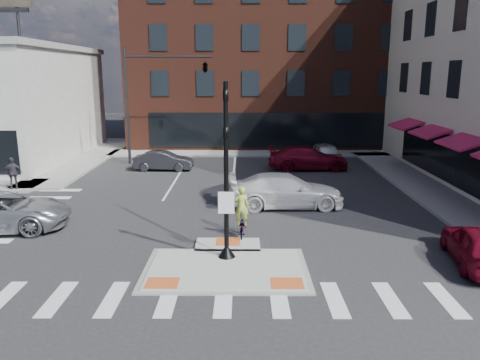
{
  "coord_description": "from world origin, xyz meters",
  "views": [
    {
      "loc": [
        0.53,
        -14.83,
        6.38
      ],
      "look_at": [
        0.45,
        4.11,
        2.0
      ],
      "focal_mm": 35.0,
      "sensor_mm": 36.0,
      "label": 1
    }
  ],
  "objects_px": {
    "white_pickup": "(286,191)",
    "cyclist": "(241,220)",
    "bg_car_red": "(308,158)",
    "pedestrian_b": "(12,173)",
    "bg_car_dark": "(163,161)",
    "red_sedan": "(479,245)",
    "bg_car_silver": "(324,153)"
  },
  "relations": [
    {
      "from": "red_sedan",
      "to": "bg_car_dark",
      "type": "bearing_deg",
      "value": -40.94
    },
    {
      "from": "white_pickup",
      "to": "cyclist",
      "type": "xyz_separation_m",
      "value": [
        -2.13,
        -4.2,
        -0.12
      ]
    },
    {
      "from": "red_sedan",
      "to": "bg_car_dark",
      "type": "distance_m",
      "value": 20.49
    },
    {
      "from": "bg_car_dark",
      "to": "bg_car_silver",
      "type": "relative_size",
      "value": 0.86
    },
    {
      "from": "white_pickup",
      "to": "bg_car_red",
      "type": "distance_m",
      "value": 9.29
    },
    {
      "from": "bg_car_dark",
      "to": "bg_car_silver",
      "type": "distance_m",
      "value": 11.3
    },
    {
      "from": "cyclist",
      "to": "pedestrian_b",
      "type": "height_order",
      "value": "cyclist"
    },
    {
      "from": "red_sedan",
      "to": "bg_car_silver",
      "type": "height_order",
      "value": "bg_car_silver"
    },
    {
      "from": "bg_car_red",
      "to": "cyclist",
      "type": "bearing_deg",
      "value": 159.58
    },
    {
      "from": "bg_car_dark",
      "to": "bg_car_red",
      "type": "relative_size",
      "value": 0.73
    },
    {
      "from": "white_pickup",
      "to": "cyclist",
      "type": "relative_size",
      "value": 2.72
    },
    {
      "from": "white_pickup",
      "to": "bg_car_dark",
      "type": "distance_m",
      "value": 11.36
    },
    {
      "from": "bg_car_red",
      "to": "cyclist",
      "type": "xyz_separation_m",
      "value": [
        -4.45,
        -13.2,
        -0.08
      ]
    },
    {
      "from": "bg_car_dark",
      "to": "bg_car_silver",
      "type": "xyz_separation_m",
      "value": [
        11.04,
        2.42,
        0.13
      ]
    },
    {
      "from": "red_sedan",
      "to": "bg_car_silver",
      "type": "xyz_separation_m",
      "value": [
        -2.15,
        18.09,
        0.07
      ]
    },
    {
      "from": "bg_car_silver",
      "to": "bg_car_red",
      "type": "distance_m",
      "value": 2.51
    },
    {
      "from": "red_sedan",
      "to": "bg_car_dark",
      "type": "relative_size",
      "value": 1.06
    },
    {
      "from": "bg_car_dark",
      "to": "bg_car_red",
      "type": "bearing_deg",
      "value": -86.75
    },
    {
      "from": "bg_car_silver",
      "to": "bg_car_dark",
      "type": "bearing_deg",
      "value": 6.76
    },
    {
      "from": "white_pickup",
      "to": "bg_car_red",
      "type": "xyz_separation_m",
      "value": [
        2.32,
        9.0,
        -0.04
      ]
    },
    {
      "from": "bg_car_red",
      "to": "pedestrian_b",
      "type": "height_order",
      "value": "pedestrian_b"
    },
    {
      "from": "bg_car_red",
      "to": "pedestrian_b",
      "type": "bearing_deg",
      "value": 107.69
    },
    {
      "from": "bg_car_silver",
      "to": "bg_car_red",
      "type": "height_order",
      "value": "bg_car_silver"
    },
    {
      "from": "bg_car_silver",
      "to": "bg_car_red",
      "type": "xyz_separation_m",
      "value": [
        -1.39,
        -2.09,
        -0.0
      ]
    },
    {
      "from": "white_pickup",
      "to": "bg_car_dark",
      "type": "xyz_separation_m",
      "value": [
        -7.33,
        8.67,
        -0.17
      ]
    },
    {
      "from": "red_sedan",
      "to": "pedestrian_b",
      "type": "xyz_separation_m",
      "value": [
        -20.5,
        10.0,
        0.31
      ]
    },
    {
      "from": "bg_car_silver",
      "to": "cyclist",
      "type": "height_order",
      "value": "cyclist"
    },
    {
      "from": "red_sedan",
      "to": "bg_car_red",
      "type": "distance_m",
      "value": 16.39
    },
    {
      "from": "white_pickup",
      "to": "cyclist",
      "type": "height_order",
      "value": "cyclist"
    },
    {
      "from": "bg_car_red",
      "to": "bg_car_dark",
      "type": "bearing_deg",
      "value": 90.15
    },
    {
      "from": "bg_car_red",
      "to": "cyclist",
      "type": "height_order",
      "value": "cyclist"
    },
    {
      "from": "bg_car_silver",
      "to": "pedestrian_b",
      "type": "distance_m",
      "value": 20.05
    }
  ]
}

